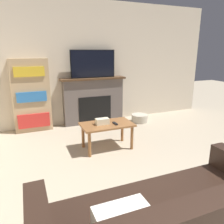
% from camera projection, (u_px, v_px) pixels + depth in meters
% --- Properties ---
extents(wall_back, '(6.53, 0.06, 2.70)m').
position_uv_depth(wall_back, '(81.00, 64.00, 4.87)').
color(wall_back, beige).
rests_on(wall_back, ground_plane).
extents(fireplace, '(1.49, 0.28, 1.05)m').
position_uv_depth(fireplace, '(94.00, 100.00, 5.04)').
color(fireplace, '#605651').
rests_on(fireplace, ground_plane).
extents(tv, '(1.01, 0.03, 0.61)m').
position_uv_depth(tv, '(93.00, 64.00, 4.80)').
color(tv, black).
rests_on(tv, fireplace).
extents(coffee_table, '(0.87, 0.51, 0.45)m').
position_uv_depth(coffee_table, '(107.00, 127.00, 3.70)').
color(coffee_table, brown).
rests_on(coffee_table, ground_plane).
extents(tissue_box, '(0.22, 0.12, 0.10)m').
position_uv_depth(tissue_box, '(102.00, 121.00, 3.64)').
color(tissue_box, beige).
rests_on(tissue_box, coffee_table).
extents(remote_control, '(0.04, 0.15, 0.02)m').
position_uv_depth(remote_control, '(115.00, 123.00, 3.66)').
color(remote_control, black).
rests_on(remote_control, coffee_table).
extents(bookshelf, '(0.74, 0.29, 1.49)m').
position_uv_depth(bookshelf, '(31.00, 96.00, 4.48)').
color(bookshelf, tan).
rests_on(bookshelf, ground_plane).
extents(storage_basket, '(0.38, 0.38, 0.18)m').
position_uv_depth(storage_basket, '(140.00, 118.00, 5.18)').
color(storage_basket, '#BCB29E').
rests_on(storage_basket, ground_plane).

